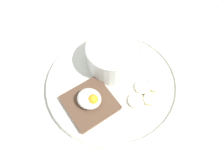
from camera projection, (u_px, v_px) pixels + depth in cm
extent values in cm
cube|color=beige|center=(112.00, 86.00, 51.66)|extent=(120.00, 120.00, 2.00)
cylinder|color=silver|center=(112.00, 83.00, 50.41)|extent=(30.16, 30.16, 1.00)
torus|color=silver|center=(112.00, 81.00, 49.74)|extent=(29.96, 29.96, 0.60)
cylinder|color=white|center=(114.00, 57.00, 50.06)|extent=(12.41, 12.41, 6.24)
torus|color=white|center=(114.00, 48.00, 47.45)|extent=(12.61, 12.61, 0.60)
cylinder|color=white|center=(114.00, 57.00, 50.23)|extent=(11.01, 11.01, 5.44)
ellipsoid|color=white|center=(114.00, 50.00, 48.12)|extent=(10.46, 10.46, 1.20)
ellipsoid|color=tan|center=(112.00, 52.00, 47.37)|extent=(1.34, 1.59, 0.58)
ellipsoid|color=#C2B88F|center=(114.00, 50.00, 47.84)|extent=(1.24, 1.38, 0.50)
ellipsoid|color=#C2B093|center=(101.00, 54.00, 47.02)|extent=(2.02, 1.66, 0.75)
ellipsoid|color=#9D663E|center=(106.00, 45.00, 48.46)|extent=(1.67, 1.47, 0.60)
ellipsoid|color=tan|center=(124.00, 59.00, 46.34)|extent=(1.24, 1.44, 0.52)
ellipsoid|color=beige|center=(116.00, 49.00, 47.70)|extent=(1.66, 2.10, 0.79)
ellipsoid|color=tan|center=(109.00, 56.00, 46.76)|extent=(2.06, 1.91, 0.74)
cube|color=brown|center=(90.00, 102.00, 45.96)|extent=(12.91, 12.91, 0.30)
cube|color=brown|center=(90.00, 103.00, 46.37)|extent=(12.66, 12.66, 1.17)
ellipsoid|color=white|center=(89.00, 99.00, 44.72)|extent=(5.12, 4.68, 2.78)
sphere|color=orange|center=(92.00, 99.00, 43.87)|extent=(2.23, 2.23, 2.23)
cylinder|color=#F8E8C2|center=(136.00, 101.00, 46.78)|extent=(4.47, 4.49, 1.04)
cylinder|color=#C1B597|center=(137.00, 100.00, 46.43)|extent=(0.80, 0.81, 0.16)
cylinder|color=beige|center=(155.00, 86.00, 48.83)|extent=(4.94, 4.94, 1.08)
cylinder|color=#B7B38B|center=(155.00, 84.00, 48.40)|extent=(0.89, 0.89, 0.13)
cylinder|color=#F4E5C7|center=(143.00, 87.00, 48.57)|extent=(4.12, 4.17, 1.21)
cylinder|color=#BEB39B|center=(143.00, 86.00, 48.21)|extent=(0.74, 0.75, 0.19)
cylinder|color=beige|center=(149.00, 100.00, 46.63)|extent=(3.98, 3.98, 1.54)
cylinder|color=tan|center=(149.00, 99.00, 46.13)|extent=(0.71, 0.71, 0.18)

